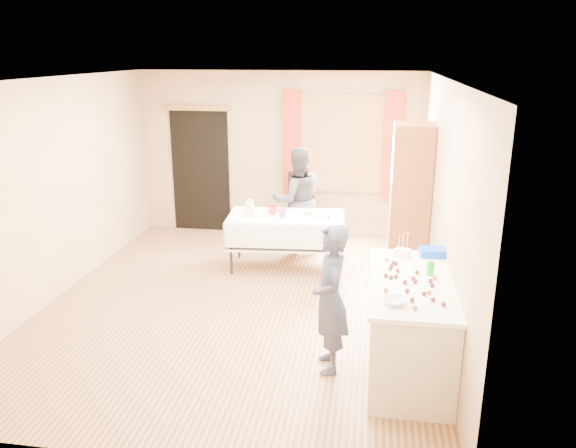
% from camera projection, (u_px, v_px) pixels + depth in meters
% --- Properties ---
extents(floor, '(4.50, 5.50, 0.02)m').
position_uv_depth(floor, '(241.00, 303.00, 6.74)').
color(floor, '#9E7047').
rests_on(floor, ground).
extents(ceiling, '(4.50, 5.50, 0.02)m').
position_uv_depth(ceiling, '(235.00, 78.00, 5.96)').
color(ceiling, white).
rests_on(ceiling, floor).
extents(wall_back, '(4.50, 0.02, 2.60)m').
position_uv_depth(wall_back, '(279.00, 155.00, 8.96)').
color(wall_back, tan).
rests_on(wall_back, floor).
extents(wall_front, '(4.50, 0.02, 2.60)m').
position_uv_depth(wall_front, '(141.00, 299.00, 3.74)').
color(wall_front, tan).
rests_on(wall_front, floor).
extents(wall_left, '(0.02, 5.50, 2.60)m').
position_uv_depth(wall_left, '(53.00, 190.00, 6.68)').
color(wall_left, tan).
rests_on(wall_left, floor).
extents(wall_right, '(0.02, 5.50, 2.60)m').
position_uv_depth(wall_right, '(443.00, 205.00, 6.02)').
color(wall_right, tan).
rests_on(wall_right, floor).
extents(window_frame, '(1.32, 0.06, 1.52)m').
position_uv_depth(window_frame, '(342.00, 144.00, 8.72)').
color(window_frame, olive).
rests_on(window_frame, wall_back).
extents(window_pane, '(1.20, 0.02, 1.40)m').
position_uv_depth(window_pane, '(342.00, 144.00, 8.70)').
color(window_pane, white).
rests_on(window_pane, wall_back).
extents(curtain_left, '(0.28, 0.06, 1.65)m').
position_uv_depth(curtain_left, '(292.00, 143.00, 8.78)').
color(curtain_left, '#AA3220').
rests_on(curtain_left, wall_back).
extents(curtain_right, '(0.28, 0.06, 1.65)m').
position_uv_depth(curtain_right, '(393.00, 146.00, 8.56)').
color(curtain_right, '#AA3220').
rests_on(curtain_right, wall_back).
extents(doorway, '(0.95, 0.04, 2.00)m').
position_uv_depth(doorway, '(201.00, 171.00, 9.21)').
color(doorway, black).
rests_on(doorway, floor).
extents(door_lintel, '(1.05, 0.06, 0.08)m').
position_uv_depth(door_lintel, '(197.00, 108.00, 8.88)').
color(door_lintel, olive).
rests_on(door_lintel, wall_back).
extents(cabinet, '(0.50, 0.60, 2.01)m').
position_uv_depth(cabinet, '(410.00, 201.00, 7.33)').
color(cabinet, brown).
rests_on(cabinet, floor).
extents(counter, '(0.77, 1.63, 0.91)m').
position_uv_depth(counter, '(409.00, 326.00, 5.18)').
color(counter, beige).
rests_on(counter, floor).
extents(party_table, '(1.63, 0.92, 0.75)m').
position_uv_depth(party_table, '(286.00, 236.00, 7.70)').
color(party_table, black).
rests_on(party_table, floor).
extents(chair, '(0.56, 0.56, 1.08)m').
position_uv_depth(chair, '(297.00, 222.00, 8.76)').
color(chair, black).
rests_on(chair, floor).
extents(girl, '(0.65, 0.55, 1.42)m').
position_uv_depth(girl, '(330.00, 299.00, 5.14)').
color(girl, '#2A2F49').
rests_on(girl, floor).
extents(woman, '(1.16, 1.10, 1.57)m').
position_uv_depth(woman, '(298.00, 200.00, 8.23)').
color(woman, black).
rests_on(woman, floor).
extents(soda_can, '(0.07, 0.07, 0.12)m').
position_uv_depth(soda_can, '(431.00, 269.00, 5.15)').
color(soda_can, '#089E1A').
rests_on(soda_can, counter).
extents(mixing_bowl, '(0.34, 0.34, 0.05)m').
position_uv_depth(mixing_bowl, '(395.00, 301.00, 4.57)').
color(mixing_bowl, white).
rests_on(mixing_bowl, counter).
extents(foam_block, '(0.18, 0.15, 0.08)m').
position_uv_depth(foam_block, '(402.00, 253.00, 5.62)').
color(foam_block, white).
rests_on(foam_block, counter).
extents(blue_basket, '(0.31, 0.22, 0.08)m').
position_uv_depth(blue_basket, '(434.00, 252.00, 5.64)').
color(blue_basket, blue).
rests_on(blue_basket, counter).
extents(pitcher, '(0.14, 0.14, 0.22)m').
position_uv_depth(pitcher, '(250.00, 209.00, 7.52)').
color(pitcher, silver).
rests_on(pitcher, party_table).
extents(cup_red, '(0.16, 0.16, 0.11)m').
position_uv_depth(cup_red, '(273.00, 210.00, 7.66)').
color(cup_red, red).
rests_on(cup_red, party_table).
extents(cup_rainbow, '(0.15, 0.15, 0.11)m').
position_uv_depth(cup_rainbow, '(283.00, 214.00, 7.48)').
color(cup_rainbow, red).
rests_on(cup_rainbow, party_table).
extents(small_bowl, '(0.18, 0.18, 0.05)m').
position_uv_depth(small_bowl, '(309.00, 212.00, 7.68)').
color(small_bowl, white).
rests_on(small_bowl, party_table).
extents(pastry_tray, '(0.29, 0.21, 0.02)m').
position_uv_depth(pastry_tray, '(323.00, 217.00, 7.48)').
color(pastry_tray, white).
rests_on(pastry_tray, party_table).
extents(bottle, '(0.07, 0.07, 0.15)m').
position_uv_depth(bottle, '(248.00, 205.00, 7.82)').
color(bottle, white).
rests_on(bottle, party_table).
extents(cake_balls, '(0.50, 1.10, 0.04)m').
position_uv_depth(cake_balls, '(410.00, 280.00, 4.99)').
color(cake_balls, '#3F2314').
rests_on(cake_balls, counter).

